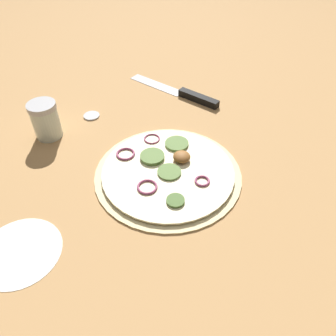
{
  "coord_description": "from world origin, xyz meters",
  "views": [
    {
      "loc": [
        0.16,
        0.44,
        0.45
      ],
      "look_at": [
        0.0,
        0.0,
        0.02
      ],
      "focal_mm": 35.0,
      "sensor_mm": 36.0,
      "label": 1
    }
  ],
  "objects_px": {
    "pizza": "(168,171)",
    "spice_jar": "(46,120)",
    "knife": "(188,95)",
    "loose_cap": "(91,115)"
  },
  "relations": [
    {
      "from": "pizza",
      "to": "spice_jar",
      "type": "bearing_deg",
      "value": -44.62
    },
    {
      "from": "knife",
      "to": "spice_jar",
      "type": "xyz_separation_m",
      "value": [
        0.36,
        0.05,
        0.03
      ]
    },
    {
      "from": "pizza",
      "to": "spice_jar",
      "type": "height_order",
      "value": "spice_jar"
    },
    {
      "from": "pizza",
      "to": "knife",
      "type": "distance_m",
      "value": 0.29
    },
    {
      "from": "spice_jar",
      "to": "knife",
      "type": "bearing_deg",
      "value": -172.42
    },
    {
      "from": "spice_jar",
      "to": "loose_cap",
      "type": "xyz_separation_m",
      "value": [
        -0.1,
        -0.04,
        -0.04
      ]
    },
    {
      "from": "pizza",
      "to": "knife",
      "type": "relative_size",
      "value": 1.17
    },
    {
      "from": "loose_cap",
      "to": "spice_jar",
      "type": "bearing_deg",
      "value": 23.39
    },
    {
      "from": "spice_jar",
      "to": "loose_cap",
      "type": "bearing_deg",
      "value": -156.61
    },
    {
      "from": "knife",
      "to": "pizza",
      "type": "bearing_deg",
      "value": 116.95
    }
  ]
}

